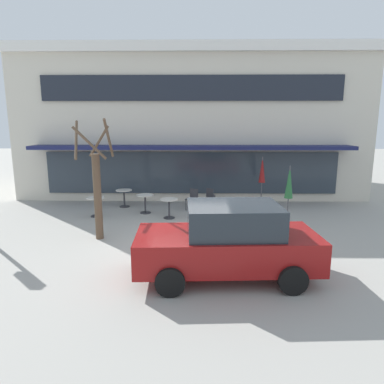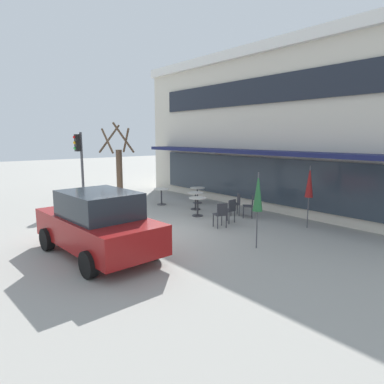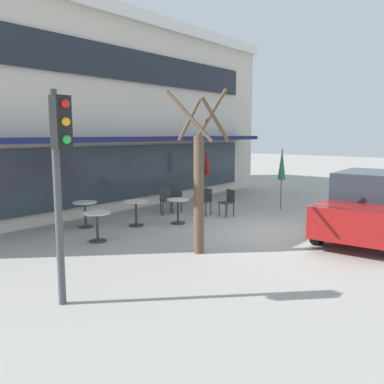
{
  "view_description": "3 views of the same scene",
  "coord_description": "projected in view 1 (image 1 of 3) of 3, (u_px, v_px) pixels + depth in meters",
  "views": [
    {
      "loc": [
        0.29,
        -9.65,
        3.58
      ],
      "look_at": [
        0.09,
        2.29,
        1.18
      ],
      "focal_mm": 32.0,
      "sensor_mm": 36.0,
      "label": 1
    },
    {
      "loc": [
        9.52,
        -5.76,
        3.19
      ],
      "look_at": [
        -0.38,
        2.39,
        1.11
      ],
      "focal_mm": 32.0,
      "sensor_mm": 36.0,
      "label": 2
    },
    {
      "loc": [
        -9.96,
        -5.03,
        2.73
      ],
      "look_at": [
        -0.39,
        2.82,
        0.95
      ],
      "focal_mm": 38.0,
      "sensor_mm": 36.0,
      "label": 3
    }
  ],
  "objects": [
    {
      "name": "ground_plane",
      "position": [
        188.0,
        246.0,
        10.17
      ],
      "size": [
        80.0,
        80.0,
        0.0
      ],
      "primitive_type": "plane",
      "color": "#9E9B93"
    },
    {
      "name": "building_facade",
      "position": [
        193.0,
        124.0,
        19.24
      ],
      "size": [
        16.61,
        9.1,
        7.09
      ],
      "color": "beige",
      "rests_on": "ground"
    },
    {
      "name": "cafe_table_near_wall",
      "position": [
        124.0,
        195.0,
        14.84
      ],
      "size": [
        0.7,
        0.7,
        0.76
      ],
      "color": "#333338",
      "rests_on": "ground"
    },
    {
      "name": "cafe_table_streetside",
      "position": [
        145.0,
        201.0,
        13.82
      ],
      "size": [
        0.7,
        0.7,
        0.76
      ],
      "color": "#333338",
      "rests_on": "ground"
    },
    {
      "name": "cafe_table_by_tree",
      "position": [
        169.0,
        205.0,
        13.06
      ],
      "size": [
        0.7,
        0.7,
        0.76
      ],
      "color": "#333338",
      "rests_on": "ground"
    },
    {
      "name": "cafe_table_mid_patio",
      "position": [
        96.0,
        204.0,
        13.31
      ],
      "size": [
        0.7,
        0.7,
        0.76
      ],
      "color": "#333338",
      "rests_on": "ground"
    },
    {
      "name": "patio_umbrella_green_folded",
      "position": [
        289.0,
        183.0,
        11.48
      ],
      "size": [
        0.28,
        0.28,
        2.2
      ],
      "color": "#4C4C51",
      "rests_on": "ground"
    },
    {
      "name": "patio_umbrella_cream_folded",
      "position": [
        262.0,
        170.0,
        14.57
      ],
      "size": [
        0.28,
        0.28,
        2.2
      ],
      "color": "#4C4C51",
      "rests_on": "ground"
    },
    {
      "name": "cafe_chair_0",
      "position": [
        193.0,
        198.0,
        14.34
      ],
      "size": [
        0.55,
        0.55,
        0.89
      ],
      "color": "#333338",
      "rests_on": "ground"
    },
    {
      "name": "cafe_chair_1",
      "position": [
        220.0,
        209.0,
        12.49
      ],
      "size": [
        0.49,
        0.49,
        0.89
      ],
      "color": "#333338",
      "rests_on": "ground"
    },
    {
      "name": "cafe_chair_2",
      "position": [
        211.0,
        204.0,
        13.23
      ],
      "size": [
        0.45,
        0.45,
        0.89
      ],
      "color": "#333338",
      "rests_on": "ground"
    },
    {
      "name": "cafe_chair_3",
      "position": [
        208.0,
        197.0,
        14.42
      ],
      "size": [
        0.57,
        0.57,
        0.89
      ],
      "color": "#333338",
      "rests_on": "ground"
    },
    {
      "name": "parked_sedan",
      "position": [
        228.0,
        241.0,
        7.99
      ],
      "size": [
        4.29,
        2.18,
        1.76
      ],
      "color": "maroon",
      "rests_on": "ground"
    },
    {
      "name": "street_tree",
      "position": [
        97.0,
        187.0,
        10.51
      ],
      "size": [
        1.16,
        1.14,
        3.73
      ],
      "color": "brown",
      "rests_on": "ground"
    }
  ]
}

